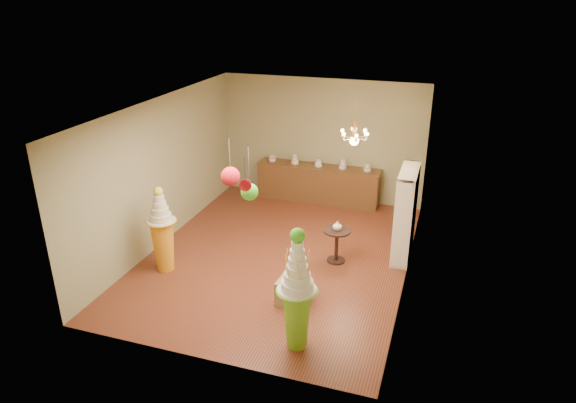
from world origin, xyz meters
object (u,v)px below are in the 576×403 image
(pedestal_orange, at_px, (163,238))
(round_table, at_px, (337,241))
(sideboard, at_px, (318,183))
(pedestal_green, at_px, (297,302))

(pedestal_orange, xyz_separation_m, round_table, (3.01, 1.31, -0.23))
(sideboard, bearing_deg, pedestal_green, -78.01)
(round_table, bearing_deg, sideboard, 111.95)
(pedestal_orange, height_order, sideboard, pedestal_orange)
(pedestal_green, relative_size, round_table, 2.86)
(pedestal_green, height_order, sideboard, pedestal_green)
(sideboard, bearing_deg, round_table, -68.05)
(pedestal_green, relative_size, pedestal_orange, 1.16)
(pedestal_orange, distance_m, sideboard, 4.54)
(pedestal_orange, bearing_deg, sideboard, 65.63)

